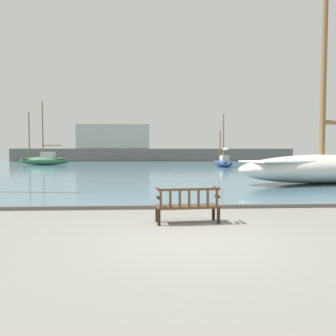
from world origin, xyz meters
TOP-DOWN VIEW (x-y plane):
  - ground_plane at (0.00, 0.00)m, footprint 160.00×160.00m
  - harbor_water at (0.00, 44.00)m, footprint 100.00×80.00m
  - quay_edge_kerb at (0.00, 3.85)m, footprint 40.00×0.30m
  - park_bench at (0.06, 1.66)m, footprint 1.64×0.67m
  - sailboat_nearest_starboard at (7.69, 30.94)m, footprint 1.75×5.24m
  - sailboat_far_port at (-14.58, 36.84)m, footprint 6.83×2.47m
  - sailboat_far_starboard at (8.99, 11.23)m, footprint 11.50×5.95m
  - far_breakwater at (-2.17, 54.03)m, footprint 51.51×2.40m

SIDE VIEW (x-z plane):
  - ground_plane at x=0.00m, z-range 0.00..0.00m
  - harbor_water at x=0.00m, z-range 0.00..0.08m
  - quay_edge_kerb at x=0.00m, z-range 0.00..0.12m
  - park_bench at x=0.06m, z-range 0.01..0.93m
  - sailboat_nearest_starboard at x=7.69m, z-range -2.42..3.70m
  - sailboat_far_port at x=-14.58m, z-range -3.33..4.93m
  - sailboat_far_starboard at x=8.99m, z-range -4.99..7.01m
  - far_breakwater at x=-2.17m, z-range -1.25..5.55m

